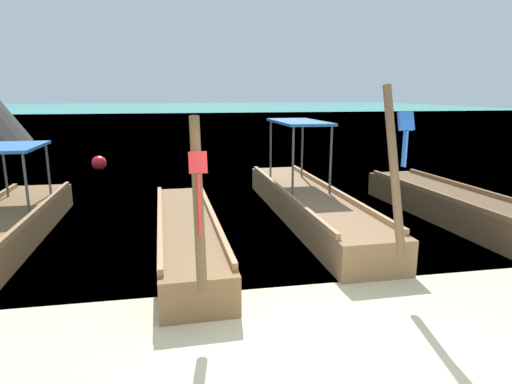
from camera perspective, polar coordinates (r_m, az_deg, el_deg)
name	(u,v)px	position (r m, az deg, el deg)	size (l,w,h in m)	color
ground	(335,383)	(4.75, 10.25, -23.20)	(120.00, 120.00, 0.00)	beige
sea_water	(183,112)	(65.86, -9.49, 10.18)	(120.00, 120.00, 0.00)	#2DB29E
longtail_boat_pink_ribbon	(8,223)	(9.68, -29.51, -3.52)	(1.29, 5.65, 2.65)	brown
longtail_boat_red_ribbon	(187,234)	(8.01, -8.93, -5.39)	(1.17, 5.73, 2.53)	brown
longtail_boat_blue_ribbon	(308,203)	(9.89, 6.82, -1.41)	(1.32, 7.52, 2.90)	olive
longtail_boat_orange_ribbon	(455,207)	(10.63, 24.46, -1.74)	(1.49, 6.32, 2.67)	brown
mooring_buoy_near	(99,163)	(17.02, -19.71, 3.55)	(0.53, 0.53, 0.53)	red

